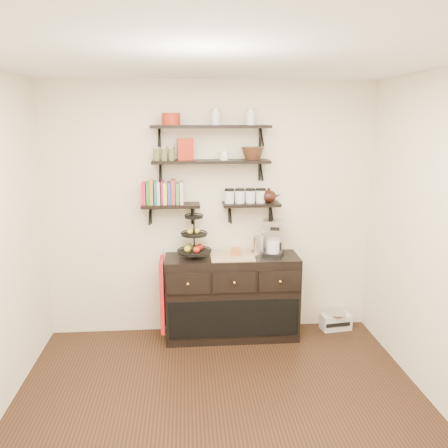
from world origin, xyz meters
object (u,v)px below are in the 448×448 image
at_px(fruit_stand, 195,241).
at_px(sideboard, 232,297).
at_px(coffee_maker, 272,238).
at_px(radio, 336,321).

bearing_deg(fruit_stand, sideboard, -0.54).
xyz_separation_m(sideboard, fruit_stand, (-0.39, 0.00, 0.62)).
height_order(fruit_stand, coffee_maker, fruit_stand).
distance_m(fruit_stand, coffee_maker, 0.82).
bearing_deg(fruit_stand, radio, 2.71).
bearing_deg(coffee_maker, fruit_stand, -160.01).
relative_size(fruit_stand, coffee_maker, 1.33).
bearing_deg(radio, coffee_maker, 176.04).
relative_size(sideboard, fruit_stand, 2.74).
xyz_separation_m(sideboard, coffee_maker, (0.43, 0.03, 0.63)).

